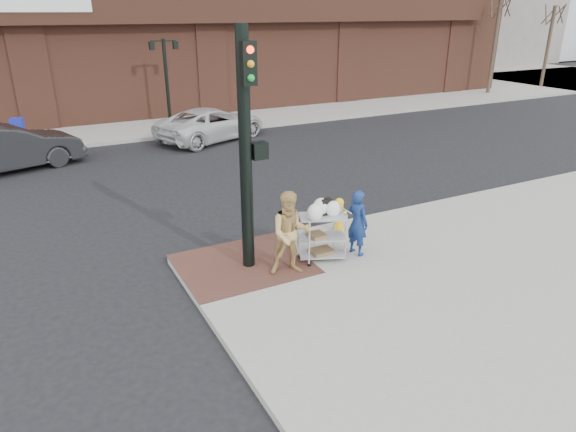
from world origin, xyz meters
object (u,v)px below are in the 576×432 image
sedan_dark (6,148)px  traffic_signal_pole (247,146)px  lamp_post (166,73)px  utility_cart (322,233)px  minivan_white (211,124)px  fire_hydrant (339,214)px  pedestrian_tan (291,233)px  woman_blue (358,222)px

sedan_dark → traffic_signal_pole: bearing=-173.7°
lamp_post → utility_cart: bearing=-93.3°
lamp_post → minivan_white: size_ratio=0.78×
utility_cart → fire_hydrant: (1.18, 1.13, -0.18)m
traffic_signal_pole → pedestrian_tan: bearing=-47.8°
traffic_signal_pole → sedan_dark: size_ratio=0.99×
sedan_dark → lamp_post: bearing=-75.3°
lamp_post → woman_blue: bearing=-90.3°
lamp_post → sedan_dark: bearing=-149.0°
traffic_signal_pole → utility_cart: (1.56, -0.43, -2.05)m
minivan_white → lamp_post: bearing=-4.1°
pedestrian_tan → fire_hydrant: size_ratio=2.06×
utility_cart → woman_blue: bearing=-10.2°
lamp_post → pedestrian_tan: bearing=-96.6°
pedestrian_tan → utility_cart: size_ratio=1.30×
lamp_post → woman_blue: lamp_post is taller
pedestrian_tan → sedan_dark: (-5.19, 11.70, -0.23)m
lamp_post → fire_hydrant: (0.27, -14.53, -2.02)m
woman_blue → pedestrian_tan: bearing=80.5°
woman_blue → utility_cart: size_ratio=1.10×
pedestrian_tan → traffic_signal_pole: bearing=149.1°
utility_cart → traffic_signal_pole: bearing=164.4°
traffic_signal_pole → woman_blue: 3.12m
sedan_dark → utility_cart: size_ratio=3.61×
lamp_post → pedestrian_tan: 16.11m
fire_hydrant → woman_blue: bearing=-105.0°
lamp_post → traffic_signal_pole: traffic_signal_pole is taller
traffic_signal_pole → utility_cart: traffic_signal_pole is taller
woman_blue → fire_hydrant: woman_blue is taller
traffic_signal_pole → sedan_dark: (-4.56, 11.01, -2.00)m
lamp_post → traffic_signal_pole: 15.43m
traffic_signal_pole → fire_hydrant: (2.74, 0.69, -2.23)m
woman_blue → sedan_dark: 13.52m
utility_cart → fire_hydrant: 1.64m
traffic_signal_pole → fire_hydrant: size_ratio=5.67×
sedan_dark → minivan_white: (8.04, 1.12, -0.12)m
lamp_post → pedestrian_tan: size_ratio=2.20×
minivan_white → utility_cart: utility_cart is taller
traffic_signal_pole → minivan_white: bearing=74.0°
fire_hydrant → pedestrian_tan: bearing=-146.6°
traffic_signal_pole → utility_cart: 2.61m
pedestrian_tan → minivan_white: bearing=94.3°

